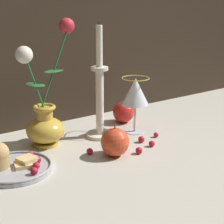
% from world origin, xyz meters
% --- Properties ---
extents(ground_plane, '(2.40, 2.40, 0.00)m').
position_xyz_m(ground_plane, '(0.00, 0.00, 0.00)').
color(ground_plane, '#B7B2A3').
rests_on(ground_plane, ground).
extents(vase, '(0.18, 0.11, 0.36)m').
position_xyz_m(vase, '(-0.09, 0.09, 0.09)').
color(vase, gold).
rests_on(vase, ground_plane).
extents(plate_with_pastries, '(0.19, 0.19, 0.08)m').
position_xyz_m(plate_with_pastries, '(-0.24, -0.02, 0.02)').
color(plate_with_pastries, '#A3A3A8').
rests_on(plate_with_pastries, ground_plane).
extents(wine_glass, '(0.09, 0.09, 0.18)m').
position_xyz_m(wine_glass, '(0.20, 0.03, 0.13)').
color(wine_glass, silver).
rests_on(wine_glass, ground_plane).
extents(candlestick, '(0.09, 0.09, 0.35)m').
position_xyz_m(candlestick, '(0.08, 0.06, 0.12)').
color(candlestick, silver).
rests_on(candlestick, ground_plane).
extents(apple_beside_vase, '(0.08, 0.08, 0.09)m').
position_xyz_m(apple_beside_vase, '(0.03, -0.09, 0.04)').
color(apple_beside_vase, '#D14223').
rests_on(apple_beside_vase, ground_plane).
extents(apple_near_glass, '(0.07, 0.07, 0.09)m').
position_xyz_m(apple_near_glass, '(0.22, 0.13, 0.04)').
color(apple_near_glass, red).
rests_on(apple_near_glass, ground_plane).
extents(berry_near_plate, '(0.02, 0.02, 0.02)m').
position_xyz_m(berry_near_plate, '(0.22, -0.05, 0.01)').
color(berry_near_plate, '#AD192D').
rests_on(berry_near_plate, ground_plane).
extents(berry_front_center, '(0.02, 0.02, 0.02)m').
position_xyz_m(berry_front_center, '(-0.02, -0.04, 0.01)').
color(berry_front_center, '#AD192D').
rests_on(berry_front_center, ground_plane).
extents(berry_by_glass_stem, '(0.02, 0.02, 0.02)m').
position_xyz_m(berry_by_glass_stem, '(0.09, -0.12, 0.01)').
color(berry_by_glass_stem, '#AD192D').
rests_on(berry_by_glass_stem, ground_plane).
extents(berry_under_candlestick, '(0.02, 0.02, 0.02)m').
position_xyz_m(berry_under_candlestick, '(0.16, -0.10, 0.01)').
color(berry_under_candlestick, '#AD192D').
rests_on(berry_under_candlestick, ground_plane).
extents(berry_far_right, '(0.02, 0.02, 0.02)m').
position_xyz_m(berry_far_right, '(0.15, -0.06, 0.01)').
color(berry_far_right, '#AD192D').
rests_on(berry_far_right, ground_plane).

